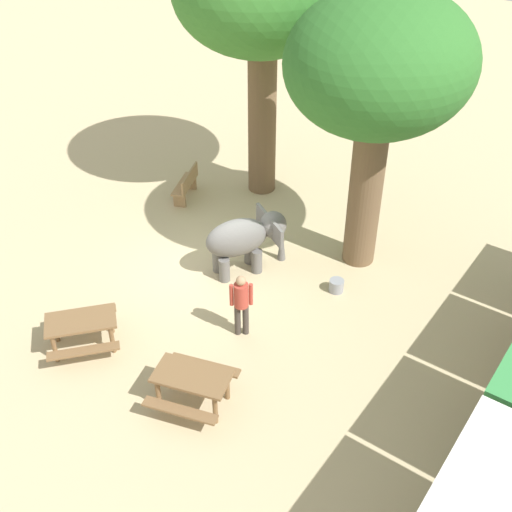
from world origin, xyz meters
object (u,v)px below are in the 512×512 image
(elephant, at_px, (245,238))
(person_handler, at_px, (241,301))
(picnic_table_far, at_px, (82,326))
(shade_tree_main, at_px, (380,68))
(feed_bucket, at_px, (336,286))
(picnic_table_near, at_px, (192,382))
(wooden_bench, at_px, (187,184))

(elephant, relative_size, person_handler, 1.29)
(person_handler, relative_size, picnic_table_far, 0.77)
(shade_tree_main, xyz_separation_m, feed_bucket, (1.51, 0.21, -4.92))
(shade_tree_main, xyz_separation_m, picnic_table_far, (6.41, -3.31, -4.50))
(feed_bucket, bearing_deg, picnic_table_near, -6.64)
(picnic_table_far, bearing_deg, feed_bucket, 4.90)
(wooden_bench, distance_m, feed_bucket, 5.98)
(person_handler, bearing_deg, shade_tree_main, -50.16)
(elephant, xyz_separation_m, person_handler, (1.98, 1.36, -0.01))
(picnic_table_near, bearing_deg, person_handler, 84.23)
(wooden_bench, bearing_deg, picnic_table_near, -161.10)
(person_handler, xyz_separation_m, shade_tree_main, (-4.06, 0.76, 4.14))
(picnic_table_near, bearing_deg, shade_tree_main, 70.06)
(picnic_table_near, distance_m, picnic_table_far, 2.98)
(shade_tree_main, distance_m, feed_bucket, 5.15)
(person_handler, distance_m, picnic_table_near, 2.24)
(person_handler, xyz_separation_m, picnic_table_far, (2.35, -2.55, -0.36))
(person_handler, xyz_separation_m, picnic_table_near, (2.17, 0.43, -0.36))
(shade_tree_main, distance_m, wooden_bench, 7.29)
(feed_bucket, bearing_deg, shade_tree_main, -171.91)
(person_handler, bearing_deg, feed_bucket, -60.45)
(picnic_table_far, xyz_separation_m, feed_bucket, (-4.90, 3.53, -0.43))
(shade_tree_main, height_order, wooden_bench, shade_tree_main)
(wooden_bench, bearing_deg, person_handler, -150.58)
(elephant, height_order, wooden_bench, elephant)
(elephant, bearing_deg, picnic_table_near, -126.44)
(elephant, distance_m, wooden_bench, 3.98)
(elephant, relative_size, picnic_table_near, 1.12)
(feed_bucket, bearing_deg, wooden_bench, -101.90)
(shade_tree_main, height_order, picnic_table_far, shade_tree_main)
(feed_bucket, bearing_deg, person_handler, -20.92)
(wooden_bench, bearing_deg, elephant, -139.94)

